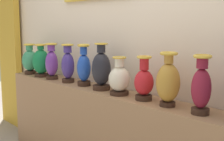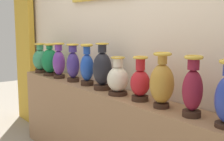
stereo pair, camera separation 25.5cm
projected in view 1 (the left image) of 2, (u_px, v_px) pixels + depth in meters
display_shelf at (112, 139)px, 2.65m from camera, size 3.05×0.32×0.85m
back_wall at (129, 36)px, 2.67m from camera, size 5.16×0.14×2.61m
curtain_gold at (9, 42)px, 4.22m from camera, size 0.53×0.08×2.35m
vase_jade at (30, 60)px, 3.50m from camera, size 0.18×0.18×0.35m
vase_emerald at (41, 62)px, 3.33m from camera, size 0.19×0.19×0.36m
vase_violet at (52, 63)px, 3.16m from camera, size 0.13×0.13×0.38m
vase_indigo at (68, 65)px, 2.98m from camera, size 0.13×0.13×0.38m
vase_sapphire at (84, 67)px, 2.81m from camera, size 0.13×0.13×0.39m
vase_onyx at (101, 69)px, 2.64m from camera, size 0.17×0.17×0.41m
vase_ivory at (119, 79)px, 2.45m from camera, size 0.18×0.18×0.31m
vase_crimson at (144, 82)px, 2.27m from camera, size 0.15×0.15×0.34m
vase_ochre at (168, 82)px, 2.09m from camera, size 0.17×0.17×0.38m
vase_burgundy at (201, 87)px, 1.90m from camera, size 0.13×0.13×0.38m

